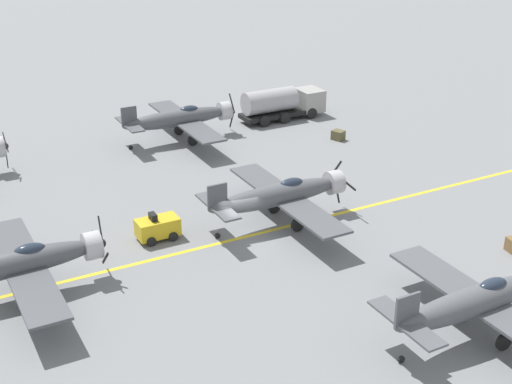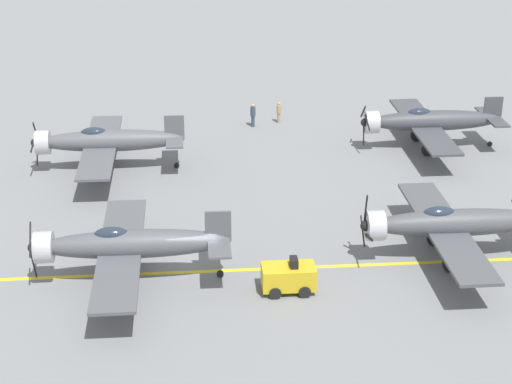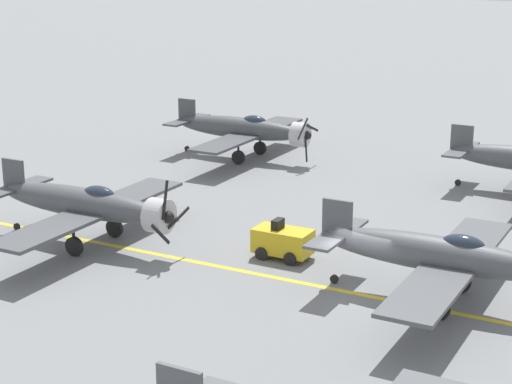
# 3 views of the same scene
# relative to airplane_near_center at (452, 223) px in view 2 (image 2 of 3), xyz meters

# --- Properties ---
(ground_plane) EXTENTS (400.00, 400.00, 0.00)m
(ground_plane) POSITION_rel_airplane_near_center_xyz_m (-0.42, 13.45, -2.01)
(ground_plane) COLOR slate
(taxiway_stripe) EXTENTS (0.30, 160.00, 0.01)m
(taxiway_stripe) POSITION_rel_airplane_near_center_xyz_m (-0.42, 13.45, -2.01)
(taxiway_stripe) COLOR yellow
(taxiway_stripe) RESTS_ON ground
(airplane_near_center) EXTENTS (12.00, 9.98, 3.77)m
(airplane_near_center) POSITION_rel_airplane_near_center_xyz_m (0.00, 0.00, 0.00)
(airplane_near_center) COLOR #4B4D52
(airplane_near_center) RESTS_ON ground
(airplane_near_right) EXTENTS (12.00, 9.98, 3.65)m
(airplane_near_right) POSITION_rel_airplane_near_center_xyz_m (16.39, -3.27, -0.00)
(airplane_near_right) COLOR #414348
(airplane_near_right) RESTS_ON ground
(airplane_mid_right) EXTENTS (12.00, 9.98, 3.65)m
(airplane_mid_right) POSITION_rel_airplane_near_center_xyz_m (14.13, 18.88, -0.00)
(airplane_mid_right) COLOR #53555A
(airplane_mid_right) RESTS_ON ground
(airplane_mid_center) EXTENTS (12.00, 9.98, 3.65)m
(airplane_mid_center) POSITION_rel_airplane_near_center_xyz_m (-1.07, 16.67, -0.00)
(airplane_mid_center) COLOR #505257
(airplane_mid_center) RESTS_ON ground
(tow_tractor) EXTENTS (1.57, 2.60, 1.79)m
(tow_tractor) POSITION_rel_airplane_near_center_xyz_m (-2.76, 8.85, -1.22)
(tow_tractor) COLOR gold
(tow_tractor) RESTS_ON ground
(ground_crew_walking) EXTENTS (0.39, 0.39, 1.78)m
(ground_crew_walking) POSITION_rel_airplane_near_center_xyz_m (22.10, 8.59, -1.04)
(ground_crew_walking) COLOR #334256
(ground_crew_walking) RESTS_ON ground
(ground_crew_inspecting) EXTENTS (0.36, 0.36, 1.64)m
(ground_crew_inspecting) POSITION_rel_airplane_near_center_xyz_m (22.84, 6.53, -1.12)
(ground_crew_inspecting) COLOR tan
(ground_crew_inspecting) RESTS_ON ground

